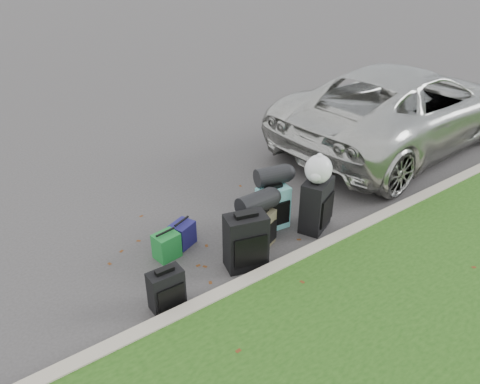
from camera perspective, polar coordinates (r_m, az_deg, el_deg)
ground at (r=6.84m, az=1.67°, el=-4.45°), size 120.00×120.00×0.00m
curb at (r=6.19m, az=7.40°, el=-7.97°), size 120.00×0.18×0.15m
suv at (r=9.85m, az=19.33°, el=9.82°), size 5.86×3.03×1.58m
suitcase_small_black at (r=5.47m, az=-8.97°, el=-11.64°), size 0.40×0.22×0.49m
suitcase_large_black_left at (r=5.91m, az=0.72°, el=-6.06°), size 0.59×0.44×0.75m
suitcase_olive at (r=6.36m, az=2.72°, el=-4.58°), size 0.44×0.36×0.52m
suitcase_teal at (r=6.73m, az=4.02°, el=-1.91°), size 0.48×0.32×0.64m
suitcase_large_black_right at (r=6.74m, az=9.27°, el=-1.53°), size 0.60×0.49×0.77m
tote_green at (r=6.25m, az=-8.94°, el=-6.49°), size 0.34×0.29×0.35m
tote_navy at (r=6.47m, az=-7.02°, el=-5.10°), size 0.38×0.35×0.34m
duffel_left at (r=6.17m, az=2.01°, el=-1.30°), size 0.53×0.29×0.28m
duffel_right at (r=6.61m, az=3.93°, el=2.00°), size 0.52×0.37×0.27m
trash_bag at (r=6.44m, az=9.54°, el=2.76°), size 0.39×0.39×0.39m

